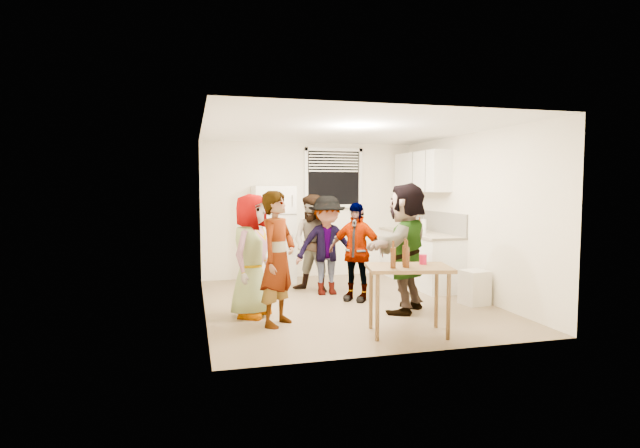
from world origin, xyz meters
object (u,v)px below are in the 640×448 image
object	(u,v)px
kettle	(414,231)
serving_table	(408,334)
refrigerator	(274,234)
blue_cup	(419,235)
guest_grey	(252,316)
guest_orange	(405,311)
beer_bottle_table	(405,267)
beer_bottle_counter	(419,233)
guest_back_right	(327,294)
guest_stripe	(278,325)
trash_bin	(475,287)
guest_back_left	(315,292)
wine_bottle	(404,228)
red_cup	(423,264)
guest_black	(355,300)

from	to	relation	value
kettle	serving_table	xyz separation A→B (m)	(-1.42, -2.86, -0.90)
refrigerator	blue_cup	distance (m)	2.54
guest_grey	guest_orange	xyz separation A→B (m)	(2.05, -0.28, 0.00)
kettle	serving_table	size ratio (longest dim) A/B	0.29
beer_bottle_table	blue_cup	bearing A→B (deg)	60.81
beer_bottle_counter	guest_back_right	world-z (taller)	beer_bottle_counter
guest_grey	guest_orange	bearing A→B (deg)	-63.88
refrigerator	guest_back_right	xyz separation A→B (m)	(0.65, -1.23, -0.85)
guest_grey	guest_stripe	xyz separation A→B (m)	(0.27, -0.50, 0.00)
trash_bin	guest_stripe	distance (m)	2.94
guest_stripe	serving_table	bearing A→B (deg)	-78.64
kettle	guest_back_left	bearing A→B (deg)	-170.84
wine_bottle	guest_grey	xyz separation A→B (m)	(-3.16, -2.28, -0.90)
blue_cup	beer_bottle_table	size ratio (longest dim) A/B	0.51
red_cup	guest_back_left	xyz separation A→B (m)	(-0.70, 2.42, -0.79)
red_cup	serving_table	bearing A→B (deg)	-160.95
wine_bottle	guest_stripe	distance (m)	4.12
refrigerator	guest_back_right	distance (m)	1.63
wine_bottle	guest_back_right	size ratio (longest dim) A/B	0.21
blue_cup	guest_grey	distance (m)	3.15
guest_black	guest_grey	bearing A→B (deg)	-121.56
wine_bottle	guest_back_right	world-z (taller)	wine_bottle
kettle	guest_stripe	world-z (taller)	kettle
refrigerator	trash_bin	xyz separation A→B (m)	(2.51, -2.42, -0.60)
beer_bottle_table	guest_orange	size ratio (longest dim) A/B	0.12
serving_table	wine_bottle	bearing A→B (deg)	66.76
trash_bin	beer_bottle_counter	bearing A→B (deg)	96.41
blue_cup	guest_stripe	world-z (taller)	blue_cup
red_cup	guest_grey	distance (m)	2.34
guest_back_left	guest_black	size ratio (longest dim) A/B	1.07
serving_table	guest_orange	bearing A→B (deg)	67.26
beer_bottle_counter	guest_grey	world-z (taller)	beer_bottle_counter
kettle	red_cup	world-z (taller)	kettle
guest_stripe	guest_back_left	size ratio (longest dim) A/B	1.05
refrigerator	serving_table	world-z (taller)	refrigerator
guest_back_left	beer_bottle_counter	bearing A→B (deg)	40.56
beer_bottle_counter	trash_bin	world-z (taller)	beer_bottle_counter
kettle	refrigerator	bearing A→B (deg)	163.14
guest_back_left	kettle	bearing A→B (deg)	49.86
kettle	guest_black	xyz separation A→B (m)	(-1.46, -1.10, -0.90)
red_cup	guest_stripe	bearing A→B (deg)	157.04
refrigerator	guest_stripe	size ratio (longest dim) A/B	1.03
wine_bottle	serving_table	size ratio (longest dim) A/B	0.35
beer_bottle_table	red_cup	bearing A→B (deg)	26.67
beer_bottle_table	guest_black	world-z (taller)	beer_bottle_table
guest_grey	guest_black	xyz separation A→B (m)	(1.61, 0.51, 0.00)
guest_grey	guest_stripe	bearing A→B (deg)	-118.08
wine_bottle	guest_back_left	distance (m)	2.43
beer_bottle_counter	beer_bottle_table	distance (m)	2.99
guest_stripe	guest_back_left	bearing A→B (deg)	12.74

